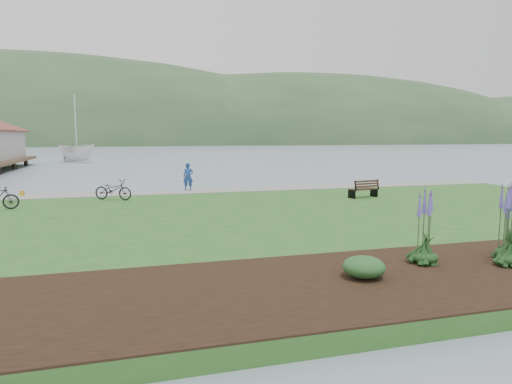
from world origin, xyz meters
TOP-DOWN VIEW (x-y plane):
  - ground at (0.00, 0.00)m, footprint 600.00×600.00m
  - lawn at (0.00, -2.00)m, footprint 34.00×20.00m
  - shoreline_path at (0.00, 6.90)m, footprint 34.00×2.20m
  - garden_bed at (3.00, -9.80)m, footprint 24.00×4.40m
  - far_hillside at (20.00, 170.00)m, footprint 580.00×80.00m
  - park_bench at (5.99, 1.92)m, footprint 1.58×0.91m
  - person at (-2.03, 7.29)m, footprint 0.73×0.56m
  - bicycle_a at (-6.00, 4.53)m, footprint 1.50×1.99m
  - sailboat at (-11.49, 46.17)m, footprint 15.33×15.33m
  - pannier at (-10.51, 7.20)m, footprint 0.20×0.28m
  - echium_4 at (1.38, -9.15)m, footprint 0.62×0.62m
  - echium_5 at (3.60, -9.40)m, footprint 0.62×0.62m
  - shrub_0 at (-0.55, -9.72)m, footprint 0.91×0.91m

SIDE VIEW (x-z plane):
  - ground at x=0.00m, z-range 0.00..0.00m
  - far_hillside at x=20.00m, z-range -19.00..19.00m
  - sailboat at x=-11.49m, z-range -14.16..14.16m
  - lawn at x=0.00m, z-range 0.00..0.40m
  - shoreline_path at x=0.00m, z-range 0.40..0.43m
  - garden_bed at x=3.00m, z-range 0.40..0.44m
  - pannier at x=-10.51m, z-range 0.40..0.68m
  - shrub_0 at x=-0.55m, z-range 0.44..0.90m
  - park_bench at x=5.99m, z-range 0.40..1.32m
  - bicycle_a at x=-6.00m, z-range 0.40..1.40m
  - echium_5 at x=3.60m, z-range 0.29..2.33m
  - person at x=-2.03m, z-range 0.40..2.22m
  - echium_4 at x=1.38m, z-range 0.24..2.41m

